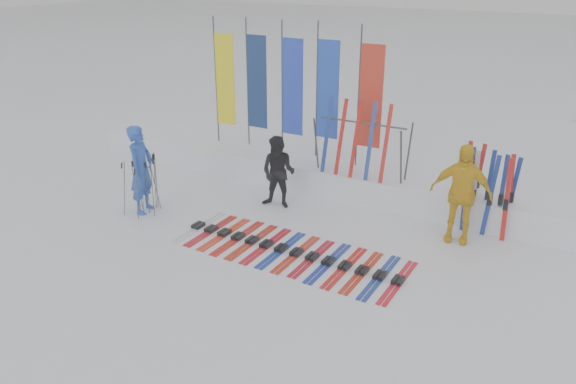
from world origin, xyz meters
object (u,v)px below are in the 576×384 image
Objects in this scene: person_blue at (141,170)px; ski_row at (289,251)px; person_black at (278,172)px; person_yellow at (461,193)px; ski_rack at (362,140)px.

ski_row is (3.65, -0.08, -0.92)m from person_blue.
person_black is 0.36× the size of ski_row.
person_yellow is at bearing 39.39° from ski_row.
person_yellow is 3.42m from ski_row.
person_black is at bearing 178.01° from person_yellow.
ski_row is (1.27, -1.75, -0.77)m from person_black.
person_black is at bearing 126.06° from ski_row.
person_yellow reaches higher than person_blue.
person_yellow reaches higher than person_black.
ski_rack is at bearing 35.31° from person_black.
person_yellow is (3.82, 0.34, 0.17)m from person_black.
person_blue is 2.91m from person_black.
ski_rack is (1.36, 1.31, 0.58)m from person_black.
ski_row is 2.17× the size of ski_rack.
person_black is 0.79× the size of ski_rack.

